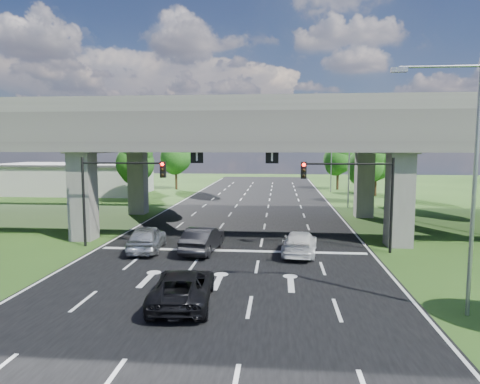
% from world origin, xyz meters
% --- Properties ---
extents(ground, '(160.00, 160.00, 0.00)m').
position_xyz_m(ground, '(0.00, 0.00, 0.00)').
color(ground, '#254416').
rests_on(ground, ground).
extents(road, '(18.00, 120.00, 0.03)m').
position_xyz_m(road, '(0.00, 10.00, 0.01)').
color(road, black).
rests_on(road, ground).
extents(overpass, '(80.00, 15.00, 10.00)m').
position_xyz_m(overpass, '(0.00, 12.00, 7.92)').
color(overpass, '#3E3B38').
rests_on(overpass, ground).
extents(warehouse, '(20.00, 10.00, 4.00)m').
position_xyz_m(warehouse, '(-26.00, 35.00, 2.00)').
color(warehouse, '#9E9E99').
rests_on(warehouse, ground).
extents(signal_right, '(5.76, 0.54, 6.00)m').
position_xyz_m(signal_right, '(7.82, 3.94, 4.19)').
color(signal_right, black).
rests_on(signal_right, ground).
extents(signal_left, '(5.76, 0.54, 6.00)m').
position_xyz_m(signal_left, '(-7.82, 3.94, 4.19)').
color(signal_left, black).
rests_on(signal_left, ground).
extents(streetlight_near, '(3.38, 0.25, 10.00)m').
position_xyz_m(streetlight_near, '(10.10, -6.00, 5.85)').
color(streetlight_near, gray).
rests_on(streetlight_near, ground).
extents(streetlight_far, '(3.38, 0.25, 10.00)m').
position_xyz_m(streetlight_far, '(10.10, 24.00, 5.85)').
color(streetlight_far, gray).
rests_on(streetlight_far, ground).
extents(streetlight_beyond, '(3.38, 0.25, 10.00)m').
position_xyz_m(streetlight_beyond, '(10.10, 40.00, 5.85)').
color(streetlight_beyond, gray).
rests_on(streetlight_beyond, ground).
extents(tree_left_near, '(4.50, 4.50, 7.80)m').
position_xyz_m(tree_left_near, '(-13.95, 26.00, 4.82)').
color(tree_left_near, black).
rests_on(tree_left_near, ground).
extents(tree_left_mid, '(3.91, 3.90, 6.76)m').
position_xyz_m(tree_left_mid, '(-16.95, 34.00, 4.17)').
color(tree_left_mid, black).
rests_on(tree_left_mid, ground).
extents(tree_left_far, '(4.80, 4.80, 8.32)m').
position_xyz_m(tree_left_far, '(-12.95, 42.00, 5.14)').
color(tree_left_far, black).
rests_on(tree_left_far, ground).
extents(tree_right_near, '(4.20, 4.20, 7.28)m').
position_xyz_m(tree_right_near, '(13.05, 28.00, 4.50)').
color(tree_right_near, black).
rests_on(tree_right_near, ground).
extents(tree_right_mid, '(3.91, 3.90, 6.76)m').
position_xyz_m(tree_right_mid, '(16.05, 36.00, 4.17)').
color(tree_right_mid, black).
rests_on(tree_right_mid, ground).
extents(tree_right_far, '(4.50, 4.50, 7.80)m').
position_xyz_m(tree_right_far, '(12.05, 44.00, 4.82)').
color(tree_right_far, black).
rests_on(tree_right_far, ground).
extents(car_silver, '(2.43, 5.00, 1.64)m').
position_xyz_m(car_silver, '(-5.40, 3.00, 0.85)').
color(car_silver, '#B6BABE').
rests_on(car_silver, road).
extents(car_dark, '(2.17, 5.02, 1.61)m').
position_xyz_m(car_dark, '(-1.80, 3.00, 0.83)').
color(car_dark, black).
rests_on(car_dark, road).
extents(car_white, '(2.51, 5.09, 1.42)m').
position_xyz_m(car_white, '(4.28, 3.00, 0.74)').
color(car_white, silver).
rests_on(car_white, road).
extents(car_trailing, '(2.85, 5.39, 1.45)m').
position_xyz_m(car_trailing, '(-1.04, -5.91, 0.75)').
color(car_trailing, black).
rests_on(car_trailing, road).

